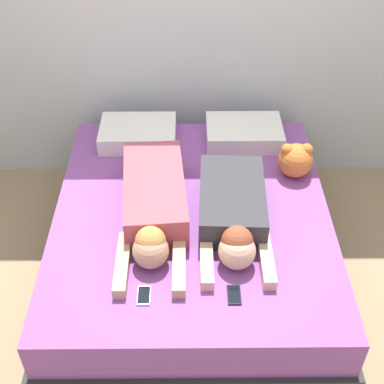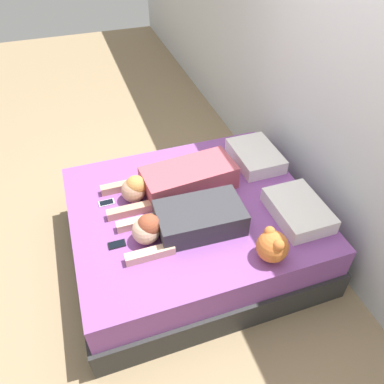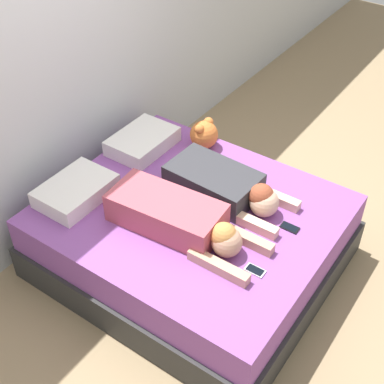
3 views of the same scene
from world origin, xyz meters
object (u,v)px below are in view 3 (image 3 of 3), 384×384
at_px(person_right, 226,187).
at_px(pillow_head_right, 143,141).
at_px(bed, 192,236).
at_px(plush_toy, 204,134).
at_px(pillow_head_left, 76,191).
at_px(person_left, 179,219).
at_px(cell_phone_left, 255,270).
at_px(cell_phone_right, 290,228).

bearing_deg(person_right, pillow_head_right, 81.00).
distance_m(bed, plush_toy, 0.86).
relative_size(bed, pillow_head_left, 3.74).
distance_m(pillow_head_right, plush_toy, 0.49).
bearing_deg(pillow_head_right, plush_toy, -52.79).
height_order(pillow_head_left, person_left, person_left).
height_order(pillow_head_left, person_right, person_right).
xyz_separation_m(pillow_head_left, person_left, (0.15, -0.80, 0.04)).
bearing_deg(cell_phone_left, person_left, 87.30).
relative_size(bed, person_left, 1.77).
bearing_deg(pillow_head_left, cell_phone_left, -85.01).
relative_size(pillow_head_left, plush_toy, 2.23).
xyz_separation_m(bed, pillow_head_left, (-0.38, 0.75, 0.34)).
distance_m(bed, person_right, 0.46).
distance_m(pillow_head_left, plush_toy, 1.12).
distance_m(bed, cell_phone_left, 0.76).
bearing_deg(cell_phone_right, bed, 108.00).
relative_size(pillow_head_right, person_right, 0.57).
distance_m(pillow_head_left, pillow_head_right, 0.75).
distance_m(pillow_head_left, person_right, 1.07).
xyz_separation_m(person_right, cell_phone_right, (-0.03, -0.53, -0.09)).
bearing_deg(person_left, person_right, -8.64).
bearing_deg(cell_phone_right, person_right, 87.17).
height_order(person_left, plush_toy, plush_toy).
relative_size(person_left, plush_toy, 4.73).
relative_size(bed, pillow_head_right, 3.74).
xyz_separation_m(bed, plush_toy, (0.67, 0.35, 0.40)).
distance_m(pillow_head_left, person_left, 0.82).
height_order(pillow_head_right, cell_phone_left, pillow_head_right).
relative_size(bed, cell_phone_left, 15.76).
bearing_deg(person_right, bed, 151.76).
distance_m(pillow_head_right, person_right, 0.89).
height_order(person_left, cell_phone_left, person_left).
bearing_deg(person_left, pillow_head_right, 53.10).
distance_m(bed, person_left, 0.45).
xyz_separation_m(pillow_head_left, cell_phone_right, (0.59, -1.40, -0.06)).
relative_size(pillow_head_right, cell_phone_right, 4.21).
bearing_deg(person_right, person_left, 171.36).
relative_size(pillow_head_left, cell_phone_right, 4.21).
distance_m(person_right, cell_phone_right, 0.53).
relative_size(pillow_head_left, person_right, 0.57).
xyz_separation_m(pillow_head_right, cell_phone_right, (-0.16, -1.40, -0.06)).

